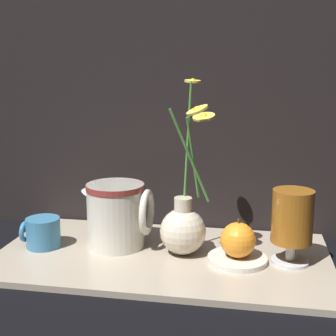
{
  "coord_description": "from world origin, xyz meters",
  "views": [
    {
      "loc": [
        0.17,
        -0.86,
        0.37
      ],
      "look_at": [
        0.01,
        0.0,
        0.19
      ],
      "focal_mm": 50.0,
      "sensor_mm": 36.0,
      "label": 1
    }
  ],
  "objects_px": {
    "tea_glass": "(292,218)",
    "orange_fruit": "(238,240)",
    "vase_with_flowers": "(183,226)",
    "ceramic_pitcher": "(117,212)",
    "yellow_mug": "(42,232)"
  },
  "relations": [
    {
      "from": "tea_glass",
      "to": "orange_fruit",
      "type": "bearing_deg",
      "value": -170.11
    },
    {
      "from": "yellow_mug",
      "to": "orange_fruit",
      "type": "relative_size",
      "value": 1.05
    },
    {
      "from": "tea_glass",
      "to": "ceramic_pitcher",
      "type": "bearing_deg",
      "value": 176.57
    },
    {
      "from": "yellow_mug",
      "to": "ceramic_pitcher",
      "type": "xyz_separation_m",
      "value": [
        0.15,
        0.03,
        0.04
      ]
    },
    {
      "from": "yellow_mug",
      "to": "ceramic_pitcher",
      "type": "height_order",
      "value": "ceramic_pitcher"
    },
    {
      "from": "tea_glass",
      "to": "orange_fruit",
      "type": "relative_size",
      "value": 1.89
    },
    {
      "from": "vase_with_flowers",
      "to": "ceramic_pitcher",
      "type": "relative_size",
      "value": 2.39
    },
    {
      "from": "vase_with_flowers",
      "to": "yellow_mug",
      "type": "relative_size",
      "value": 4.32
    },
    {
      "from": "orange_fruit",
      "to": "ceramic_pitcher",
      "type": "bearing_deg",
      "value": 171.3
    },
    {
      "from": "vase_with_flowers",
      "to": "orange_fruit",
      "type": "bearing_deg",
      "value": -11.27
    },
    {
      "from": "vase_with_flowers",
      "to": "tea_glass",
      "type": "height_order",
      "value": "vase_with_flowers"
    },
    {
      "from": "vase_with_flowers",
      "to": "yellow_mug",
      "type": "bearing_deg",
      "value": -176.99
    },
    {
      "from": "vase_with_flowers",
      "to": "yellow_mug",
      "type": "distance_m",
      "value": 0.29
    },
    {
      "from": "vase_with_flowers",
      "to": "ceramic_pitcher",
      "type": "distance_m",
      "value": 0.14
    },
    {
      "from": "ceramic_pitcher",
      "to": "tea_glass",
      "type": "bearing_deg",
      "value": -3.43
    }
  ]
}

